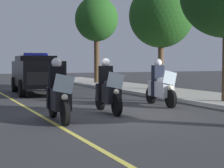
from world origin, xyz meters
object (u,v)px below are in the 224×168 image
police_suv (36,73)px  tree_behind_suv (97,19)px  police_motorcycle_lead_right (108,91)px  tree_far_back (161,16)px  police_motorcycle_lead_left (58,95)px  police_motorcycle_trailing (160,87)px

police_suv → tree_behind_suv: bearing=137.7°
police_motorcycle_lead_right → tree_far_back: (-6.72, 6.19, 3.43)m
police_motorcycle_lead_left → tree_behind_suv: tree_behind_suv is taller
police_motorcycle_lead_left → police_suv: size_ratio=0.43×
police_motorcycle_lead_right → police_suv: bearing=-176.3°
police_motorcycle_lead_left → tree_far_back: size_ratio=0.37×
police_motorcycle_trailing → tree_far_back: tree_far_back is taller
police_motorcycle_trailing → police_motorcycle_lead_left: bearing=-67.4°
police_motorcycle_lead_left → police_motorcycle_trailing: bearing=112.6°
police_motorcycle_trailing → police_suv: bearing=-156.3°
police_motorcycle_lead_right → tree_far_back: bearing=137.3°
police_suv → tree_far_back: tree_far_back is taller
police_motorcycle_trailing → tree_far_back: size_ratio=0.37×
tree_behind_suv → police_motorcycle_lead_right: bearing=-20.9°
police_suv → tree_behind_suv: size_ratio=0.80×
police_motorcycle_lead_left → police_suv: bearing=170.9°
tree_far_back → police_suv: bearing=-98.5°
tree_behind_suv → tree_far_back: bearing=5.8°
tree_far_back → tree_behind_suv: (-7.50, -0.76, 0.55)m
police_suv → tree_far_back: (1.00, 6.69, 3.06)m
police_motorcycle_lead_right → tree_behind_suv: (-14.22, 5.43, 3.98)m
police_motorcycle_trailing → police_suv: 7.47m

